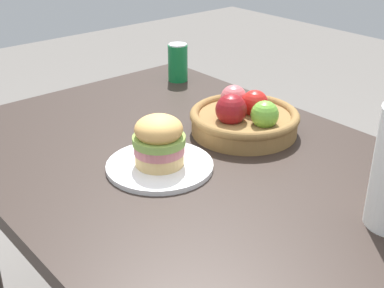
{
  "coord_description": "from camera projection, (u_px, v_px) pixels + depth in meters",
  "views": [
    {
      "loc": [
        0.79,
        -0.72,
        1.33
      ],
      "look_at": [
        -0.03,
        -0.03,
        0.81
      ],
      "focal_mm": 48.84,
      "sensor_mm": 36.0,
      "label": 1
    }
  ],
  "objects": [
    {
      "name": "dining_table",
      "position": [
        208.0,
        205.0,
        1.26
      ],
      "size": [
        1.4,
        0.9,
        0.75
      ],
      "color": "#2D231E",
      "rests_on": "ground_plane"
    },
    {
      "name": "plate",
      "position": [
        160.0,
        166.0,
        1.21
      ],
      "size": [
        0.25,
        0.25,
        0.01
      ],
      "primitive_type": "cylinder",
      "color": "white",
      "rests_on": "dining_table"
    },
    {
      "name": "sandwich",
      "position": [
        159.0,
        141.0,
        1.18
      ],
      "size": [
        0.12,
        0.12,
        0.12
      ],
      "color": "#E5BC75",
      "rests_on": "plate"
    },
    {
      "name": "soda_can",
      "position": [
        178.0,
        63.0,
        1.75
      ],
      "size": [
        0.07,
        0.07,
        0.13
      ],
      "color": "#147238",
      "rests_on": "dining_table"
    },
    {
      "name": "fruit_basket",
      "position": [
        244.0,
        118.0,
        1.37
      ],
      "size": [
        0.29,
        0.29,
        0.12
      ],
      "color": "olive",
      "rests_on": "dining_table"
    }
  ]
}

